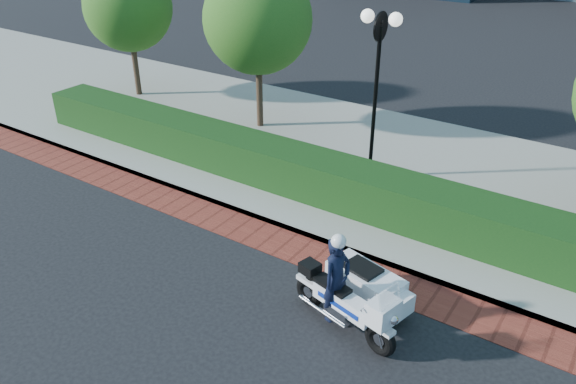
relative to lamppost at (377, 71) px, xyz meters
The scene contains 8 objects.
ground 6.07m from the lamppost, 100.89° to the right, with size 120.00×120.00×0.00m, color black.
brick_strip 4.84m from the lamppost, 105.12° to the right, with size 60.00×1.00×0.01m, color maroon.
sidewalk 3.16m from the lamppost, 141.34° to the left, with size 60.00×8.00×0.15m, color gray.
hedge_main 2.98m from the lamppost, 122.01° to the right, with size 18.00×1.20×1.00m, color black.
lamppost is the anchor object (origin of this frame).
tree_a 10.09m from the lamppost, behind, with size 3.00×3.00×4.58m.
tree_b 4.71m from the lamppost, 163.89° to the left, with size 3.20×3.20×4.89m.
police_motorcycle 5.87m from the lamppost, 66.85° to the right, with size 2.26×1.89×1.85m.
Camera 1 is at (6.53, -6.88, 6.82)m, focal length 35.00 mm.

